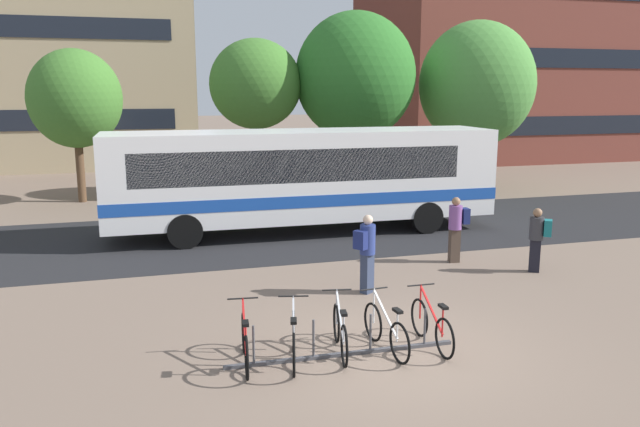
{
  "coord_description": "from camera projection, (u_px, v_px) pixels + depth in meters",
  "views": [
    {
      "loc": [
        -4.12,
        -9.4,
        4.45
      ],
      "look_at": [
        -0.19,
        4.23,
        1.63
      ],
      "focal_mm": 35.15,
      "sensor_mm": 36.0,
      "label": 1
    }
  ],
  "objects": [
    {
      "name": "ground",
      "position": [
        398.0,
        351.0,
        10.84
      ],
      "size": [
        200.0,
        200.0,
        0.0
      ],
      "primitive_type": "plane",
      "color": "#7A6656"
    },
    {
      "name": "bus_lane_asphalt",
      "position": [
        281.0,
        233.0,
        19.66
      ],
      "size": [
        80.0,
        7.2,
        0.01
      ],
      "primitive_type": "cube",
      "color": "#232326",
      "rests_on": "ground"
    },
    {
      "name": "city_bus",
      "position": [
        305.0,
        176.0,
        19.52
      ],
      "size": [
        12.07,
        2.78,
        3.2
      ],
      "rotation": [
        0.0,
        0.0,
        -0.02
      ],
      "color": "white",
      "rests_on": "ground"
    },
    {
      "name": "bike_rack",
      "position": [
        342.0,
        351.0,
        10.61
      ],
      "size": [
        4.03,
        0.14,
        0.7
      ],
      "rotation": [
        0.0,
        0.0,
        -0.02
      ],
      "color": "#47474C",
      "rests_on": "ground"
    },
    {
      "name": "parked_bicycle_red_0",
      "position": [
        245.0,
        343.0,
        10.2
      ],
      "size": [
        0.52,
        1.72,
        0.99
      ],
      "rotation": [
        0.0,
        0.0,
        1.46
      ],
      "color": "black",
      "rests_on": "ground"
    },
    {
      "name": "parked_bicycle_silver_1",
      "position": [
        294.0,
        340.0,
        10.31
      ],
      "size": [
        0.59,
        1.69,
        0.99
      ],
      "rotation": [
        0.0,
        0.0,
        1.34
      ],
      "color": "black",
      "rests_on": "ground"
    },
    {
      "name": "parked_bicycle_silver_2",
      "position": [
        340.0,
        332.0,
        10.65
      ],
      "size": [
        0.52,
        1.7,
        0.99
      ],
      "rotation": [
        0.0,
        0.0,
        1.39
      ],
      "color": "black",
      "rests_on": "ground"
    },
    {
      "name": "parked_bicycle_white_3",
      "position": [
        386.0,
        330.0,
        10.74
      ],
      "size": [
        0.52,
        1.72,
        0.99
      ],
      "rotation": [
        0.0,
        0.0,
        1.65
      ],
      "color": "black",
      "rests_on": "ground"
    },
    {
      "name": "parked_bicycle_red_4",
      "position": [
        432.0,
        326.0,
        10.94
      ],
      "size": [
        0.52,
        1.72,
        0.99
      ],
      "rotation": [
        0.0,
        0.0,
        1.56
      ],
      "color": "black",
      "rests_on": "ground"
    },
    {
      "name": "commuter_navy_pack_0",
      "position": [
        367.0,
        248.0,
        13.71
      ],
      "size": [
        0.6,
        0.54,
        1.77
      ],
      "rotation": [
        0.0,
        0.0,
        0.58
      ],
      "color": "#2D3851",
      "rests_on": "ground"
    },
    {
      "name": "commuter_navy_pack_1",
      "position": [
        456.0,
        225.0,
        16.22
      ],
      "size": [
        0.55,
        0.37,
        1.73
      ],
      "rotation": [
        0.0,
        0.0,
        3.05
      ],
      "color": "#47382D",
      "rests_on": "ground"
    },
    {
      "name": "commuter_teal_pack_2",
      "position": [
        538.0,
        236.0,
        15.35
      ],
      "size": [
        0.6,
        0.55,
        1.6
      ],
      "rotation": [
        0.0,
        0.0,
        2.52
      ],
      "color": "black",
      "rests_on": "ground"
    },
    {
      "name": "street_tree_0",
      "position": [
        256.0,
        84.0,
        26.04
      ],
      "size": [
        3.83,
        3.83,
        6.52
      ],
      "color": "brown",
      "rests_on": "ground"
    },
    {
      "name": "street_tree_1",
      "position": [
        75.0,
        99.0,
        24.39
      ],
      "size": [
        3.58,
        3.58,
        6.01
      ],
      "color": "brown",
      "rests_on": "ground"
    },
    {
      "name": "street_tree_2",
      "position": [
        477.0,
        84.0,
        27.69
      ],
      "size": [
        5.08,
        5.08,
        7.42
      ],
      "color": "brown",
      "rests_on": "ground"
    },
    {
      "name": "street_tree_3",
      "position": [
        355.0,
        77.0,
        26.58
      ],
      "size": [
        5.11,
        5.11,
        7.69
      ],
      "color": "brown",
      "rests_on": "ground"
    },
    {
      "name": "building_left_wing",
      "position": [
        6.0,
        43.0,
        37.11
      ],
      "size": [
        21.07,
        12.27,
        14.23
      ],
      "color": "tan",
      "rests_on": "ground"
    }
  ]
}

